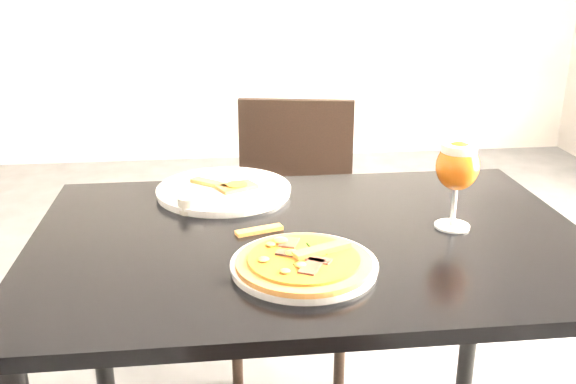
{
  "coord_description": "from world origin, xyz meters",
  "views": [
    {
      "loc": [
        -0.02,
        -1.34,
        1.31
      ],
      "look_at": [
        0.13,
        -0.03,
        0.83
      ],
      "focal_mm": 40.0,
      "sensor_mm": 36.0,
      "label": 1
    }
  ],
  "objects": [
    {
      "name": "pizza",
      "position": [
        0.14,
        -0.26,
        0.77
      ],
      "size": [
        0.26,
        0.26,
        0.03
      ],
      "rotation": [
        0.0,
        0.0,
        0.1
      ],
      "color": "#A15427",
      "rests_on": "plate_main"
    },
    {
      "name": "plate_main",
      "position": [
        0.14,
        -0.25,
        0.76
      ],
      "size": [
        0.33,
        0.33,
        0.01
      ],
      "primitive_type": "cylinder",
      "rotation": [
        0.0,
        0.0,
        0.2
      ],
      "color": "white",
      "rests_on": "dining_table"
    },
    {
      "name": "beer_glass",
      "position": [
        0.49,
        -0.08,
        0.89
      ],
      "size": [
        0.09,
        0.09,
        0.2
      ],
      "color": "silver",
      "rests_on": "dining_table"
    },
    {
      "name": "chair_far",
      "position": [
        0.22,
        0.61,
        0.48
      ],
      "size": [
        0.47,
        0.47,
        0.88
      ],
      "rotation": [
        0.0,
        0.0,
        -0.19
      ],
      "color": "black",
      "rests_on": "ground"
    },
    {
      "name": "dining_table",
      "position": [
        0.17,
        -0.08,
        0.66
      ],
      "size": [
        1.2,
        0.8,
        0.75
      ],
      "rotation": [
        0.0,
        0.0,
        -0.0
      ],
      "color": "black",
      "rests_on": "ground"
    },
    {
      "name": "loose_crust",
      "position": [
        0.06,
        -0.06,
        0.75
      ],
      "size": [
        0.11,
        0.06,
        0.01
      ],
      "primitive_type": "cube",
      "rotation": [
        0.0,
        0.0,
        0.31
      ],
      "color": "#A15427",
      "rests_on": "dining_table"
    },
    {
      "name": "sauce_cup",
      "position": [
        -0.09,
        0.08,
        0.77
      ],
      "size": [
        0.06,
        0.06,
        0.04
      ],
      "color": "beige",
      "rests_on": "dining_table"
    },
    {
      "name": "crust_scraps",
      "position": [
        0.0,
        0.19,
        0.77
      ],
      "size": [
        0.17,
        0.13,
        0.01
      ],
      "rotation": [
        0.0,
        0.0,
        -0.24
      ],
      "color": "#A15427",
      "rests_on": "plate_second"
    },
    {
      "name": "plate_second",
      "position": [
        -0.01,
        0.2,
        0.76
      ],
      "size": [
        0.44,
        0.44,
        0.02
      ],
      "primitive_type": "cylinder",
      "rotation": [
        0.0,
        0.0,
        -0.41
      ],
      "color": "white",
      "rests_on": "dining_table"
    }
  ]
}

